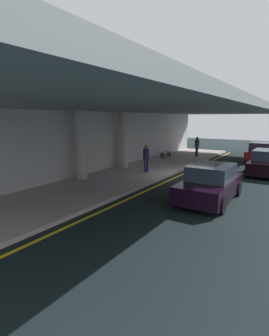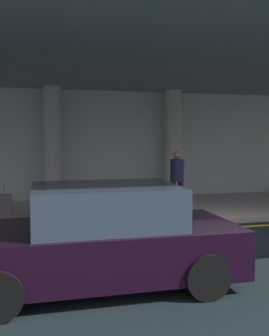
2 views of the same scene
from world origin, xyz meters
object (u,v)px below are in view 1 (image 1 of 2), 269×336
at_px(support_column_left_mid, 81,145).
at_px(car_black_no2, 267,163).
at_px(car_red, 261,152).
at_px(bench_metal, 166,153).
at_px(person_waiting_for_ride, 197,145).
at_px(support_column_center, 123,140).
at_px(car_black, 210,184).
at_px(traveler_with_luggage, 146,157).
at_px(suitcase_upright_primary, 97,183).

xyz_separation_m(support_column_left_mid, car_black_no2, (7.43, -8.32, -1.26)).
height_order(car_red, bench_metal, car_red).
distance_m(person_waiting_for_ride, bench_metal, 2.85).
xyz_separation_m(support_column_center, car_black_no2, (3.43, -8.32, -1.26)).
bearing_deg(bench_metal, support_column_center, 175.83).
bearing_deg(support_column_left_mid, car_black, -86.53).
bearing_deg(traveler_with_luggage, car_red, 25.49).
relative_size(car_black_no2, suitcase_upright_primary, 4.56).
bearing_deg(car_black_no2, car_black, -7.76).
relative_size(support_column_center, car_red, 0.89).
bearing_deg(bench_metal, support_column_left_mid, 177.57).
relative_size(car_black, person_waiting_for_ride, 2.44).
relative_size(support_column_center, person_waiting_for_ride, 2.17).
bearing_deg(support_column_left_mid, support_column_center, 0.00).
xyz_separation_m(person_waiting_for_ride, suitcase_upright_primary, (-12.83, 0.17, -0.65)).
xyz_separation_m(support_column_left_mid, bench_metal, (9.59, -0.41, -1.47)).
distance_m(support_column_left_mid, suitcase_upright_primary, 3.01).
distance_m(support_column_center, bench_metal, 5.80).
bearing_deg(bench_metal, car_black, -144.57).
distance_m(suitcase_upright_primary, bench_metal, 11.06).
bearing_deg(car_black, bench_metal, 35.01).
relative_size(support_column_left_mid, suitcase_upright_primary, 4.06).
relative_size(car_red, person_waiting_for_ride, 2.44).
xyz_separation_m(traveler_with_luggage, suitcase_upright_primary, (-4.70, -0.14, -0.65)).
relative_size(car_black, car_red, 1.00).
relative_size(car_red, car_black_no2, 1.00).
xyz_separation_m(car_black, traveler_with_luggage, (2.96, 4.82, 0.40)).
height_order(person_waiting_for_ride, suitcase_upright_primary, person_waiting_for_ride).
bearing_deg(person_waiting_for_ride, car_black_no2, -91.22).
xyz_separation_m(car_red, car_black_no2, (-5.34, -1.04, 0.00)).
relative_size(car_red, traveler_with_luggage, 2.44).
bearing_deg(suitcase_upright_primary, car_black_no2, -32.20).
distance_m(car_red, traveler_with_luggage, 10.73).
bearing_deg(support_column_center, bench_metal, -4.17).
bearing_deg(car_black_no2, traveler_with_luggage, -53.44).
height_order(support_column_center, car_black_no2, support_column_center).
height_order(support_column_left_mid, car_black, support_column_left_mid).
bearing_deg(suitcase_upright_primary, support_column_left_mid, 62.25).
relative_size(support_column_left_mid, person_waiting_for_ride, 2.17).
height_order(support_column_center, bench_metal, support_column_center).
height_order(car_black, bench_metal, car_black).
distance_m(car_red, car_black_no2, 5.44).
bearing_deg(car_black_no2, car_red, -165.57).
bearing_deg(car_black_no2, support_column_left_mid, -44.78).
height_order(support_column_center, traveler_with_luggage, support_column_center).
distance_m(support_column_left_mid, bench_metal, 9.71).
distance_m(car_black, traveler_with_luggage, 5.67).
bearing_deg(support_column_left_mid, bench_metal, -2.43).
distance_m(car_black_no2, bench_metal, 8.20).
bearing_deg(car_black_no2, suitcase_upright_primary, -31.32).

